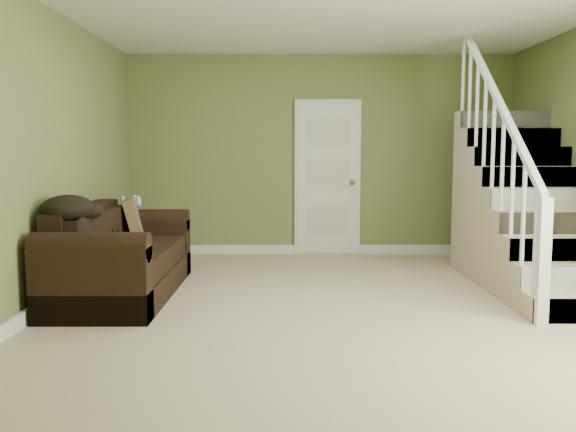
{
  "coord_description": "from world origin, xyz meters",
  "views": [
    {
      "loc": [
        -0.43,
        -5.26,
        1.34
      ],
      "look_at": [
        -0.42,
        0.28,
        0.76
      ],
      "focal_mm": 38.0,
      "sensor_mm": 36.0,
      "label": 1
    }
  ],
  "objects_px": {
    "side_table": "(133,244)",
    "cat": "(124,241)",
    "banana": "(121,249)",
    "sofa": "(119,261)"
  },
  "relations": [
    {
      "from": "sofa",
      "to": "banana",
      "type": "bearing_deg",
      "value": -70.11
    },
    {
      "from": "cat",
      "to": "banana",
      "type": "relative_size",
      "value": 2.29
    },
    {
      "from": "sofa",
      "to": "side_table",
      "type": "distance_m",
      "value": 1.09
    },
    {
      "from": "side_table",
      "to": "cat",
      "type": "bearing_deg",
      "value": -79.2
    },
    {
      "from": "side_table",
      "to": "cat",
      "type": "height_order",
      "value": "side_table"
    },
    {
      "from": "sofa",
      "to": "side_table",
      "type": "xyz_separation_m",
      "value": [
        -0.14,
        1.09,
        0.0
      ]
    },
    {
      "from": "banana",
      "to": "side_table",
      "type": "bearing_deg",
      "value": 89.62
    },
    {
      "from": "sofa",
      "to": "side_table",
      "type": "bearing_deg",
      "value": 97.09
    },
    {
      "from": "cat",
      "to": "banana",
      "type": "height_order",
      "value": "cat"
    },
    {
      "from": "sofa",
      "to": "side_table",
      "type": "relative_size",
      "value": 2.48
    }
  ]
}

